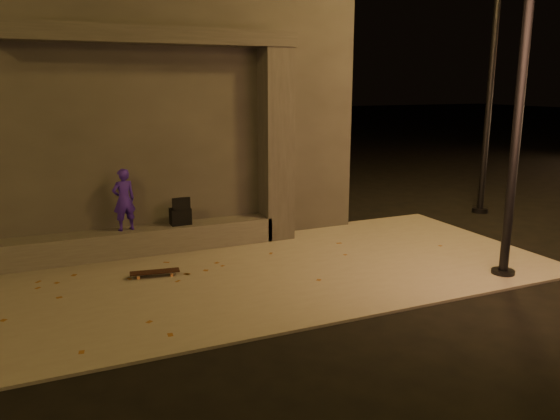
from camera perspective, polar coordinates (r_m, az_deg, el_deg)
name	(u,v)px	position (r m, az deg, el deg)	size (l,w,h in m)	color
ground	(270,330)	(6.96, -1.04, -12.43)	(120.00, 120.00, 0.00)	black
sidewalk	(221,278)	(8.69, -6.18, -7.04)	(11.00, 4.40, 0.04)	slate
building	(109,102)	(12.38, -17.48, 10.68)	(9.00, 5.10, 5.22)	#3B3935
ledge	(108,244)	(9.97, -17.58, -3.45)	(6.00, 0.55, 0.45)	#52514B
column	(276,146)	(10.46, -0.43, 6.73)	(0.55, 0.55, 3.60)	#3B3935
canopy	(154,36)	(9.82, -13.02, 17.33)	(5.00, 0.70, 0.28)	#3B3935
skateboarder	(124,200)	(9.83, -16.00, 1.05)	(0.40, 0.26, 1.09)	#3219A3
backpack	(180,215)	(10.08, -10.37, -0.51)	(0.37, 0.24, 0.52)	black
skateboard	(155,272)	(8.83, -12.95, -6.36)	(0.78, 0.30, 0.08)	black
street_lamp_0	(527,27)	(9.02, 24.39, 17.06)	(0.36, 0.36, 6.65)	black
street_lamp_2	(494,43)	(13.56, 21.47, 15.95)	(0.36, 0.36, 6.82)	black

